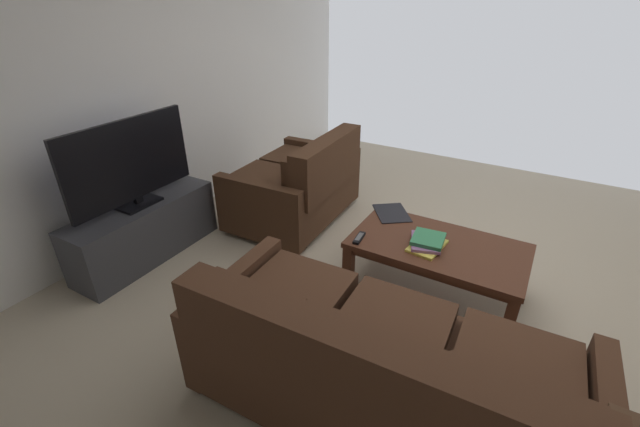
{
  "coord_description": "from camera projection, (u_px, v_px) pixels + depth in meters",
  "views": [
    {
      "loc": [
        -0.47,
        2.58,
        1.96
      ],
      "look_at": [
        0.73,
        0.52,
        0.68
      ],
      "focal_mm": 23.07,
      "sensor_mm": 36.0,
      "label": 1
    }
  ],
  "objects": [
    {
      "name": "loveseat_near",
      "position": [
        299.0,
        185.0,
        3.88
      ],
      "size": [
        0.93,
        1.27,
        0.86
      ],
      "color": "black",
      "rests_on": "ground"
    },
    {
      "name": "tv_stand",
      "position": [
        145.0,
        231.0,
        3.37
      ],
      "size": [
        0.39,
        1.23,
        0.48
      ],
      "color": "#38383D",
      "rests_on": "ground"
    },
    {
      "name": "coffee_table",
      "position": [
        437.0,
        251.0,
        2.9
      ],
      "size": [
        1.19,
        0.67,
        0.41
      ],
      "color": "#4C2819",
      "rests_on": "ground"
    },
    {
      "name": "wall_right",
      "position": [
        168.0,
        80.0,
        3.66
      ],
      "size": [
        0.12,
        5.67,
        2.56
      ],
      "primitive_type": "cube",
      "color": "white",
      "rests_on": "ground"
    },
    {
      "name": "ground_plane",
      "position": [
        438.0,
        287.0,
        3.1
      ],
      "size": [
        5.22,
        5.67,
        0.01
      ],
      "primitive_type": "cube",
      "color": "#B7A88E"
    },
    {
      "name": "book_stack",
      "position": [
        427.0,
        242.0,
        2.83
      ],
      "size": [
        0.27,
        0.32,
        0.07
      ],
      "color": "#E0CC4C",
      "rests_on": "coffee_table"
    },
    {
      "name": "sofa_main",
      "position": [
        378.0,
        369.0,
        1.99
      ],
      "size": [
        1.96,
        0.94,
        0.83
      ],
      "color": "black",
      "rests_on": "ground"
    },
    {
      "name": "tv_remote",
      "position": [
        359.0,
        238.0,
        2.92
      ],
      "size": [
        0.06,
        0.16,
        0.02
      ],
      "color": "black",
      "rests_on": "coffee_table"
    },
    {
      "name": "flat_tv",
      "position": [
        129.0,
        163.0,
        3.09
      ],
      "size": [
        0.2,
        1.06,
        0.68
      ],
      "color": "black",
      "rests_on": "tv_stand"
    },
    {
      "name": "loose_magazine",
      "position": [
        392.0,
        213.0,
        3.26
      ],
      "size": [
        0.38,
        0.4,
        0.01
      ],
      "primitive_type": "cube",
      "rotation": [
        0.0,
        0.0,
        3.79
      ],
      "color": "black",
      "rests_on": "coffee_table"
    }
  ]
}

